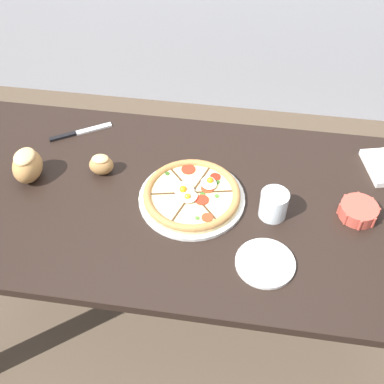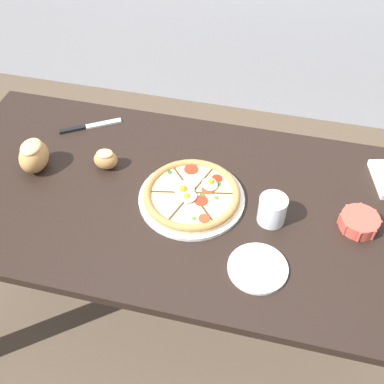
% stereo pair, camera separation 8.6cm
% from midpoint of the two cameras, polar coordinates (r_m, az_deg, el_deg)
% --- Properties ---
extents(ground_plane, '(12.00, 12.00, 0.00)m').
position_cam_midpoint_polar(ground_plane, '(2.06, 0.48, -14.80)').
color(ground_plane, brown).
extents(dining_table, '(1.57, 0.77, 0.74)m').
position_cam_midpoint_polar(dining_table, '(1.53, 0.62, -3.24)').
color(dining_table, black).
rests_on(dining_table, ground_plane).
extents(pizza, '(0.32, 0.32, 0.05)m').
position_cam_midpoint_polar(pizza, '(1.44, 1.72, -0.34)').
color(pizza, white).
rests_on(pizza, dining_table).
extents(ramekin_bowl, '(0.12, 0.12, 0.04)m').
position_cam_midpoint_polar(ramekin_bowl, '(1.46, 20.83, -3.37)').
color(ramekin_bowl, '#C64C3D').
rests_on(ramekin_bowl, dining_table).
extents(bread_piece_near, '(0.09, 0.12, 0.10)m').
position_cam_midpoint_polar(bread_piece_near, '(1.58, -16.79, 4.13)').
color(bread_piece_near, '#B27F47').
rests_on(bread_piece_near, dining_table).
extents(bread_piece_mid, '(0.08, 0.07, 0.07)m').
position_cam_midpoint_polar(bread_piece_mid, '(1.54, -8.63, 3.84)').
color(bread_piece_mid, '#B27F47').
rests_on(bread_piece_mid, dining_table).
extents(knife_spare, '(0.19, 0.13, 0.01)m').
position_cam_midpoint_polar(knife_spare, '(1.73, -10.63, 7.63)').
color(knife_spare, silver).
rests_on(knife_spare, dining_table).
extents(water_glass, '(0.08, 0.08, 0.09)m').
position_cam_midpoint_polar(water_glass, '(1.40, 11.22, -2.27)').
color(water_glass, white).
rests_on(water_glass, dining_table).
extents(side_saucer, '(0.16, 0.16, 0.01)m').
position_cam_midpoint_polar(side_saucer, '(1.31, 9.69, -8.95)').
color(side_saucer, white).
rests_on(side_saucer, dining_table).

